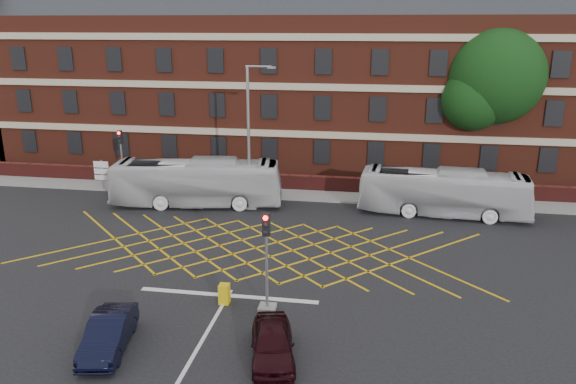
% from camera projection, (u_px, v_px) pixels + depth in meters
% --- Properties ---
extents(ground, '(120.00, 120.00, 0.00)m').
position_uv_depth(ground, '(247.00, 263.00, 27.93)').
color(ground, black).
rests_on(ground, ground).
extents(victorian_building, '(51.00, 12.17, 20.40)m').
position_uv_depth(victorian_building, '(310.00, 69.00, 46.38)').
color(victorian_building, maroon).
rests_on(victorian_building, ground).
extents(boundary_wall, '(56.00, 0.50, 1.10)m').
position_uv_depth(boundary_wall, '(289.00, 182.00, 40.04)').
color(boundary_wall, '#511815').
rests_on(boundary_wall, ground).
extents(far_pavement, '(60.00, 3.00, 0.12)m').
position_uv_depth(far_pavement, '(287.00, 193.00, 39.24)').
color(far_pavement, slate).
rests_on(far_pavement, ground).
extents(box_junction_hatching, '(8.22, 8.22, 0.02)m').
position_uv_depth(box_junction_hatching, '(256.00, 248.00, 29.81)').
color(box_junction_hatching, '#CC990C').
rests_on(box_junction_hatching, ground).
extents(stop_line, '(8.00, 0.30, 0.02)m').
position_uv_depth(stop_line, '(228.00, 295.00, 24.62)').
color(stop_line, silver).
rests_on(stop_line, ground).
extents(bus_left, '(11.27, 4.07, 3.07)m').
position_uv_depth(bus_left, '(197.00, 182.00, 36.40)').
color(bus_left, silver).
rests_on(bus_left, ground).
extents(bus_right, '(10.49, 3.15, 2.88)m').
position_uv_depth(bus_right, '(443.00, 193.00, 34.57)').
color(bus_right, silver).
rests_on(bus_right, ground).
extents(car_navy, '(2.04, 4.02, 1.26)m').
position_uv_depth(car_navy, '(108.00, 334.00, 20.43)').
color(car_navy, black).
rests_on(car_navy, ground).
extents(car_maroon, '(2.29, 3.97, 1.27)m').
position_uv_depth(car_maroon, '(272.00, 343.00, 19.83)').
color(car_maroon, black).
rests_on(car_maroon, ground).
extents(deciduous_tree, '(7.26, 6.82, 11.30)m').
position_uv_depth(deciduous_tree, '(494.00, 83.00, 39.50)').
color(deciduous_tree, black).
rests_on(deciduous_tree, ground).
extents(traffic_light_near, '(0.70, 0.70, 4.27)m').
position_uv_depth(traffic_light_near, '(267.00, 271.00, 22.87)').
color(traffic_light_near, slate).
rests_on(traffic_light_near, ground).
extents(traffic_light_far, '(0.70, 0.70, 4.27)m').
position_uv_depth(traffic_light_far, '(122.00, 165.00, 39.80)').
color(traffic_light_far, slate).
rests_on(traffic_light_far, ground).
extents(street_lamp, '(2.25, 1.00, 9.02)m').
position_uv_depth(street_lamp, '(250.00, 161.00, 35.51)').
color(street_lamp, slate).
rests_on(street_lamp, ground).
extents(direction_signs, '(1.10, 0.16, 2.20)m').
position_uv_depth(direction_signs, '(102.00, 172.00, 39.68)').
color(direction_signs, gray).
rests_on(direction_signs, ground).
extents(utility_cabinet, '(0.43, 0.43, 0.87)m').
position_uv_depth(utility_cabinet, '(224.00, 294.00, 23.85)').
color(utility_cabinet, gold).
rests_on(utility_cabinet, ground).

